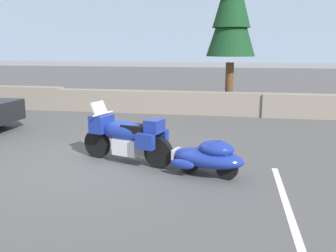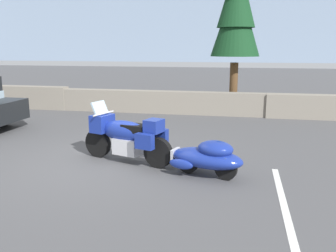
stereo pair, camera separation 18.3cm
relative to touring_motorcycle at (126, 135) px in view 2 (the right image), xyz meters
name	(u,v)px [view 2 (the right image)]	position (x,y,z in m)	size (l,w,h in m)	color
ground_plane	(98,162)	(-0.61, -0.18, -0.62)	(80.00, 80.00, 0.00)	#4C4C4F
stone_guard_wall	(162,102)	(-0.54, 6.27, -0.17)	(24.00, 0.60, 0.94)	gray
distant_ridgeline	(233,27)	(-0.61, 96.27, 7.38)	(240.00, 80.00, 16.00)	#7F93AD
touring_motorcycle	(126,135)	(0.00, 0.00, 0.00)	(2.24, 1.16, 1.33)	black
car_shaped_trailer	(207,157)	(1.87, -0.59, -0.21)	(2.21, 1.13, 0.76)	black
pine_tree_tall	(237,4)	(2.15, 7.57, 3.58)	(1.94, 1.94, 6.71)	brown
parking_stripe_marker	(284,204)	(3.26, -1.68, -0.62)	(0.12, 3.60, 0.01)	silver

